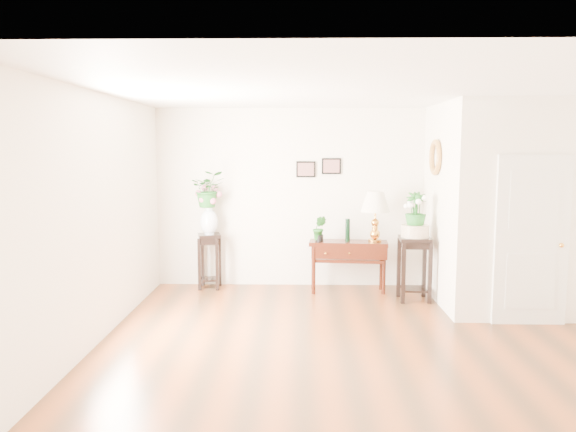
{
  "coord_description": "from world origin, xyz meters",
  "views": [
    {
      "loc": [
        -0.75,
        -6.07,
        2.17
      ],
      "look_at": [
        -0.9,
        1.3,
        1.29
      ],
      "focal_mm": 35.0,
      "sensor_mm": 36.0,
      "label": 1
    }
  ],
  "objects_px": {
    "console_table": "(348,267)",
    "table_lamp": "(375,218)",
    "plant_stand_a": "(210,261)",
    "plant_stand_b": "(414,269)"
  },
  "relations": [
    {
      "from": "table_lamp",
      "to": "plant_stand_b",
      "type": "xyz_separation_m",
      "value": [
        0.51,
        -0.45,
        -0.67
      ]
    },
    {
      "from": "plant_stand_b",
      "to": "table_lamp",
      "type": "bearing_deg",
      "value": 138.48
    },
    {
      "from": "plant_stand_a",
      "to": "plant_stand_b",
      "type": "xyz_separation_m",
      "value": [
        3.05,
        -0.64,
        0.03
      ]
    },
    {
      "from": "plant_stand_b",
      "to": "console_table",
      "type": "bearing_deg",
      "value": 153.6
    },
    {
      "from": "plant_stand_a",
      "to": "plant_stand_b",
      "type": "distance_m",
      "value": 3.11
    },
    {
      "from": "console_table",
      "to": "plant_stand_a",
      "type": "relative_size",
      "value": 1.37
    },
    {
      "from": "console_table",
      "to": "plant_stand_b",
      "type": "xyz_separation_m",
      "value": [
        0.91,
        -0.45,
        0.07
      ]
    },
    {
      "from": "console_table",
      "to": "table_lamp",
      "type": "xyz_separation_m",
      "value": [
        0.4,
        0.0,
        0.74
      ]
    },
    {
      "from": "table_lamp",
      "to": "plant_stand_a",
      "type": "height_order",
      "value": "table_lamp"
    },
    {
      "from": "table_lamp",
      "to": "plant_stand_b",
      "type": "distance_m",
      "value": 0.95
    }
  ]
}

